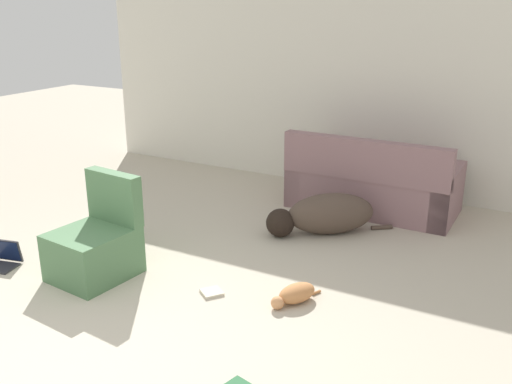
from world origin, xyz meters
The scene contains 7 objects.
wall_back centered at (0.00, 4.80, 1.29)m, with size 6.90×0.06×2.59m.
couch centered at (0.81, 4.10, 0.29)m, with size 1.88×0.92×0.91m.
dog centered at (0.60, 3.16, 0.21)m, with size 1.18×0.98×0.43m.
cat centered at (0.94, 1.71, 0.07)m, with size 0.32×0.49×0.15m.
laptop_open centered at (-1.71, 1.05, 0.08)m, with size 0.35×0.32×0.23m.
book_cream centered at (0.28, 1.51, 0.01)m, with size 0.23×0.23×0.02m.
side_chair centered at (-0.80, 1.33, 0.29)m, with size 0.66×0.74×0.89m.
Camera 1 is at (2.63, -2.03, 2.33)m, focal length 40.00 mm.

